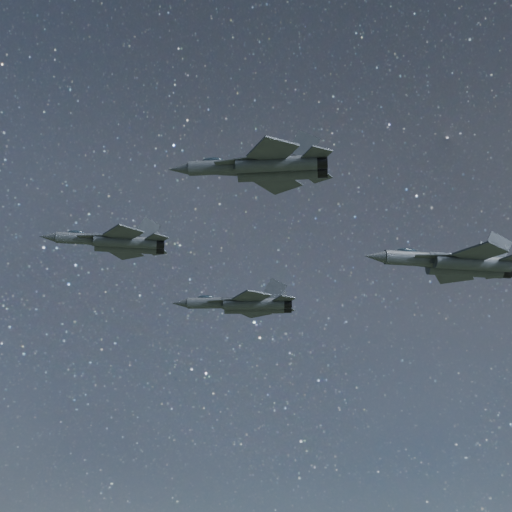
{
  "coord_description": "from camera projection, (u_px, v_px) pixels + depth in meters",
  "views": [
    {
      "loc": [
        9.02,
        -77.84,
        118.6
      ],
      "look_at": [
        3.1,
        1.9,
        150.62
      ],
      "focal_mm": 50.0,
      "sensor_mm": 36.0,
      "label": 1
    }
  ],
  "objects": [
    {
      "name": "jet_lead",
      "position": [
        115.0,
        242.0,
        89.61
      ],
      "size": [
        16.38,
        11.22,
        4.11
      ],
      "rotation": [
        0.0,
        0.0,
        0.21
      ],
      "color": "#2F363B"
    },
    {
      "name": "jet_left",
      "position": [
        244.0,
        304.0,
        107.02
      ],
      "size": [
        18.9,
        13.4,
        4.8
      ],
      "rotation": [
        0.0,
        0.0,
        0.05
      ],
      "color": "#2F363B"
    },
    {
      "name": "jet_right",
      "position": [
        264.0,
        167.0,
        68.17
      ],
      "size": [
        16.02,
        11.4,
        4.08
      ],
      "rotation": [
        0.0,
        0.0,
        -0.02
      ],
      "color": "#2F363B"
    },
    {
      "name": "jet_slot",
      "position": [
        456.0,
        263.0,
        80.81
      ],
      "size": [
        18.81,
        12.86,
        4.72
      ],
      "rotation": [
        0.0,
        0.0,
        0.22
      ],
      "color": "#2F363B"
    }
  ]
}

